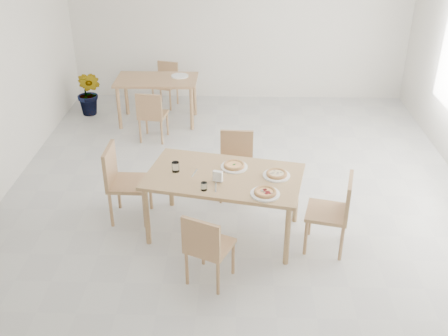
{
  "coord_description": "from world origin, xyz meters",
  "views": [
    {
      "loc": [
        -0.01,
        -5.79,
        3.55
      ],
      "look_at": [
        -0.15,
        -0.84,
        0.84
      ],
      "focal_mm": 42.0,
      "sensor_mm": 36.0,
      "label": 1
    }
  ],
  "objects_px": {
    "pizza_margherita": "(234,165)",
    "napkin_holder": "(218,177)",
    "plate_margherita": "(234,167)",
    "plate_pepperoni": "(265,194)",
    "chair_back_n": "(166,81)",
    "chair_back_s": "(151,113)",
    "pizza_pepperoni": "(265,192)",
    "potted_plant": "(89,93)",
    "main_table": "(224,181)",
    "tumbler_a": "(176,167)",
    "chair_north": "(236,160)",
    "pizza_mushroom": "(277,174)",
    "plate_empty": "(180,76)",
    "chair_south": "(206,245)",
    "chair_east": "(336,209)",
    "second_table": "(157,84)",
    "plate_mushroom": "(277,175)",
    "tumbler_b": "(204,186)",
    "chair_west": "(121,178)"
  },
  "relations": [
    {
      "from": "napkin_holder",
      "to": "chair_back_s",
      "type": "xyz_separation_m",
      "value": [
        -1.11,
        2.53,
        -0.34
      ]
    },
    {
      "from": "second_table",
      "to": "plate_empty",
      "type": "height_order",
      "value": "plate_empty"
    },
    {
      "from": "pizza_pepperoni",
      "to": "chair_back_s",
      "type": "bearing_deg",
      "value": 120.0
    },
    {
      "from": "chair_west",
      "to": "plate_empty",
      "type": "relative_size",
      "value": 3.3
    },
    {
      "from": "pizza_margherita",
      "to": "tumbler_a",
      "type": "bearing_deg",
      "value": -170.95
    },
    {
      "from": "second_table",
      "to": "potted_plant",
      "type": "bearing_deg",
      "value": 168.09
    },
    {
      "from": "chair_south",
      "to": "chair_north",
      "type": "xyz_separation_m",
      "value": [
        0.27,
        1.75,
        0.01
      ]
    },
    {
      "from": "chair_north",
      "to": "plate_pepperoni",
      "type": "relative_size",
      "value": 2.76
    },
    {
      "from": "plate_empty",
      "to": "plate_margherita",
      "type": "bearing_deg",
      "value": -73.3
    },
    {
      "from": "tumbler_a",
      "to": "plate_empty",
      "type": "relative_size",
      "value": 0.39
    },
    {
      "from": "pizza_pepperoni",
      "to": "potted_plant",
      "type": "bearing_deg",
      "value": 126.7
    },
    {
      "from": "chair_east",
      "to": "pizza_margherita",
      "type": "bearing_deg",
      "value": -98.64
    },
    {
      "from": "pizza_pepperoni",
      "to": "chair_north",
      "type": "bearing_deg",
      "value": 103.47
    },
    {
      "from": "tumbler_a",
      "to": "plate_empty",
      "type": "distance_m",
      "value": 3.2
    },
    {
      "from": "potted_plant",
      "to": "chair_back_n",
      "type": "bearing_deg",
      "value": 21.94
    },
    {
      "from": "pizza_margherita",
      "to": "chair_back_n",
      "type": "height_order",
      "value": "pizza_margherita"
    },
    {
      "from": "chair_north",
      "to": "plate_empty",
      "type": "distance_m",
      "value": 2.59
    },
    {
      "from": "tumbler_a",
      "to": "chair_east",
      "type": "bearing_deg",
      "value": -11.12
    },
    {
      "from": "tumbler_a",
      "to": "chair_back_n",
      "type": "height_order",
      "value": "tumbler_a"
    },
    {
      "from": "main_table",
      "to": "plate_margherita",
      "type": "relative_size",
      "value": 6.1
    },
    {
      "from": "chair_south",
      "to": "tumbler_a",
      "type": "height_order",
      "value": "tumbler_a"
    },
    {
      "from": "napkin_holder",
      "to": "plate_empty",
      "type": "bearing_deg",
      "value": 119.13
    },
    {
      "from": "pizza_margherita",
      "to": "chair_east",
      "type": "bearing_deg",
      "value": -22.15
    },
    {
      "from": "pizza_mushroom",
      "to": "second_table",
      "type": "bearing_deg",
      "value": 119.17
    },
    {
      "from": "chair_back_s",
      "to": "pizza_mushroom",
      "type": "bearing_deg",
      "value": 133.63
    },
    {
      "from": "plate_margherita",
      "to": "napkin_holder",
      "type": "bearing_deg",
      "value": -118.18
    },
    {
      "from": "pizza_mushroom",
      "to": "chair_back_s",
      "type": "bearing_deg",
      "value": 126.07
    },
    {
      "from": "potted_plant",
      "to": "chair_back_s",
      "type": "bearing_deg",
      "value": -39.63
    },
    {
      "from": "plate_mushroom",
      "to": "napkin_holder",
      "type": "distance_m",
      "value": 0.65
    },
    {
      "from": "chair_south",
      "to": "chair_east",
      "type": "bearing_deg",
      "value": -130.98
    },
    {
      "from": "chair_west",
      "to": "plate_margherita",
      "type": "bearing_deg",
      "value": -93.24
    },
    {
      "from": "pizza_margherita",
      "to": "napkin_holder",
      "type": "xyz_separation_m",
      "value": [
        -0.17,
        -0.32,
        0.03
      ]
    },
    {
      "from": "plate_pepperoni",
      "to": "chair_south",
      "type": "bearing_deg",
      "value": -139.53
    },
    {
      "from": "main_table",
      "to": "chair_south",
      "type": "distance_m",
      "value": 0.92
    },
    {
      "from": "chair_north",
      "to": "plate_empty",
      "type": "bearing_deg",
      "value": 113.99
    },
    {
      "from": "napkin_holder",
      "to": "chair_back_s",
      "type": "height_order",
      "value": "napkin_holder"
    },
    {
      "from": "chair_east",
      "to": "potted_plant",
      "type": "relative_size",
      "value": 1.13
    },
    {
      "from": "plate_pepperoni",
      "to": "pizza_mushroom",
      "type": "distance_m",
      "value": 0.41
    },
    {
      "from": "tumbler_b",
      "to": "chair_north",
      "type": "bearing_deg",
      "value": 74.65
    },
    {
      "from": "plate_empty",
      "to": "potted_plant",
      "type": "bearing_deg",
      "value": 175.2
    },
    {
      "from": "tumbler_a",
      "to": "plate_mushroom",
      "type": "bearing_deg",
      "value": -4.09
    },
    {
      "from": "tumbler_a",
      "to": "napkin_holder",
      "type": "height_order",
      "value": "napkin_holder"
    },
    {
      "from": "pizza_mushroom",
      "to": "second_table",
      "type": "relative_size",
      "value": 0.23
    },
    {
      "from": "plate_pepperoni",
      "to": "chair_back_n",
      "type": "bearing_deg",
      "value": 110.08
    },
    {
      "from": "plate_pepperoni",
      "to": "plate_mushroom",
      "type": "bearing_deg",
      "value": 70.19
    },
    {
      "from": "plate_mushroom",
      "to": "tumbler_b",
      "type": "distance_m",
      "value": 0.83
    },
    {
      "from": "chair_north",
      "to": "chair_back_n",
      "type": "height_order",
      "value": "chair_north"
    },
    {
      "from": "chair_north",
      "to": "pizza_pepperoni",
      "type": "relative_size",
      "value": 3.46
    },
    {
      "from": "plate_margherita",
      "to": "chair_back_s",
      "type": "xyz_separation_m",
      "value": [
        -1.28,
        2.21,
        -0.29
      ]
    },
    {
      "from": "plate_margherita",
      "to": "tumbler_a",
      "type": "xyz_separation_m",
      "value": [
        -0.64,
        -0.1,
        0.05
      ]
    }
  ]
}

